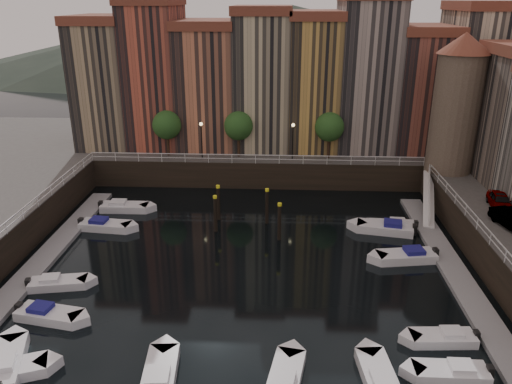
# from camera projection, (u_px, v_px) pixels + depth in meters

# --- Properties ---
(ground) EXTENTS (200.00, 200.00, 0.00)m
(ground) POSITION_uv_depth(u_px,v_px,m) (245.00, 260.00, 40.37)
(ground) COLOR black
(ground) RESTS_ON ground
(quay_far) EXTENTS (80.00, 20.00, 3.00)m
(quay_far) POSITION_uv_depth(u_px,v_px,m) (260.00, 150.00, 64.01)
(quay_far) COLOR black
(quay_far) RESTS_ON ground
(dock_left) EXTENTS (2.00, 28.00, 0.35)m
(dock_left) POSITION_uv_depth(u_px,v_px,m) (44.00, 259.00, 40.14)
(dock_left) COLOR gray
(dock_left) RESTS_ON ground
(dock_right) EXTENTS (2.00, 28.00, 0.35)m
(dock_right) POSITION_uv_depth(u_px,v_px,m) (453.00, 269.00, 38.61)
(dock_right) COLOR gray
(dock_right) RESTS_ON ground
(mountains) EXTENTS (145.00, 100.00, 18.00)m
(mountains) POSITION_uv_depth(u_px,v_px,m) (279.00, 43.00, 139.74)
(mountains) COLOR #2D382D
(mountains) RESTS_ON ground
(far_terrace) EXTENTS (48.70, 10.30, 17.50)m
(far_terrace) POSITION_uv_depth(u_px,v_px,m) (287.00, 79.00, 58.09)
(far_terrace) COLOR #978260
(far_terrace) RESTS_ON quay_far
(corner_tower) EXTENTS (5.20, 5.20, 13.80)m
(corner_tower) POSITION_uv_depth(u_px,v_px,m) (457.00, 102.00, 49.20)
(corner_tower) COLOR #6B5B4C
(corner_tower) RESTS_ON quay_right
(promenade_trees) EXTENTS (21.20, 3.20, 5.20)m
(promenade_trees) POSITION_uv_depth(u_px,v_px,m) (244.00, 126.00, 54.96)
(promenade_trees) COLOR black
(promenade_trees) RESTS_ON quay_far
(street_lamps) EXTENTS (10.36, 0.36, 4.18)m
(street_lamps) POSITION_uv_depth(u_px,v_px,m) (247.00, 134.00, 54.27)
(street_lamps) COLOR black
(street_lamps) RESTS_ON quay_far
(railings) EXTENTS (36.08, 34.04, 0.52)m
(railings) POSITION_uv_depth(u_px,v_px,m) (249.00, 194.00, 43.53)
(railings) COLOR white
(railings) RESTS_ON ground
(gangway) EXTENTS (2.78, 8.32, 3.73)m
(gangway) POSITION_uv_depth(u_px,v_px,m) (429.00, 196.00, 48.16)
(gangway) COLOR white
(gangway) RESTS_ON ground
(mooring_pilings) EXTENTS (6.15, 4.37, 3.78)m
(mooring_pilings) POSITION_uv_depth(u_px,v_px,m) (245.00, 212.00, 45.31)
(mooring_pilings) COLOR black
(mooring_pilings) RESTS_ON ground
(boat_left_0) EXTENTS (4.68, 3.10, 1.06)m
(boat_left_0) POSITION_uv_depth(u_px,v_px,m) (4.00, 372.00, 27.76)
(boat_left_0) COLOR silver
(boat_left_0) RESTS_ON ground
(boat_left_1) EXTENTS (4.71, 2.42, 1.06)m
(boat_left_1) POSITION_uv_depth(u_px,v_px,m) (48.00, 314.00, 32.80)
(boat_left_1) COLOR silver
(boat_left_1) RESTS_ON ground
(boat_left_2) EXTENTS (4.40, 2.27, 0.99)m
(boat_left_2) POSITION_uv_depth(u_px,v_px,m) (57.00, 283.00, 36.45)
(boat_left_2) COLOR silver
(boat_left_2) RESTS_ON ground
(boat_left_3) EXTENTS (4.95, 2.22, 1.12)m
(boat_left_3) POSITION_uv_depth(u_px,v_px,m) (104.00, 225.00, 45.56)
(boat_left_3) COLOR silver
(boat_left_3) RESTS_ON ground
(boat_left_4) EXTENTS (4.93, 1.84, 1.13)m
(boat_left_4) POSITION_uv_depth(u_px,v_px,m) (124.00, 207.00, 49.55)
(boat_left_4) COLOR silver
(boat_left_4) RESTS_ON ground
(boat_right_0) EXTENTS (4.35, 1.59, 1.00)m
(boat_right_0) POSITION_uv_depth(u_px,v_px,m) (452.00, 372.00, 27.75)
(boat_right_0) COLOR silver
(boat_right_0) RESTS_ON ground
(boat_right_1) EXTENTS (4.24, 1.76, 0.96)m
(boat_right_1) POSITION_uv_depth(u_px,v_px,m) (444.00, 338.00, 30.58)
(boat_right_1) COLOR silver
(boat_right_1) RESTS_ON ground
(boat_right_2) EXTENTS (5.09, 2.50, 1.14)m
(boat_right_2) POSITION_uv_depth(u_px,v_px,m) (407.00, 256.00, 40.11)
(boat_right_2) COLOR silver
(boat_right_2) RESTS_ON ground
(boat_right_3) EXTENTS (5.38, 2.80, 1.20)m
(boat_right_3) POSITION_uv_depth(u_px,v_px,m) (386.00, 228.00, 44.97)
(boat_right_3) COLOR silver
(boat_right_3) RESTS_ON ground
(boat_right_4) EXTENTS (4.52, 1.83, 1.03)m
(boat_right_4) POSITION_uv_depth(u_px,v_px,m) (392.00, 225.00, 45.65)
(boat_right_4) COLOR silver
(boat_right_4) RESTS_ON ground
(boat_near_0) EXTENTS (3.09, 5.00, 1.12)m
(boat_near_0) POSITION_uv_depth(u_px,v_px,m) (6.00, 364.00, 28.33)
(boat_near_0) COLOR silver
(boat_near_0) RESTS_ON ground
(boat_near_1) EXTENTS (2.18, 4.93, 1.11)m
(boat_near_1) POSITION_uv_depth(u_px,v_px,m) (160.00, 377.00, 27.39)
(boat_near_1) COLOR silver
(boat_near_1) RESTS_ON ground
(boat_near_2) EXTENTS (2.47, 4.81, 1.08)m
(boat_near_2) POSITION_uv_depth(u_px,v_px,m) (285.00, 380.00, 27.16)
(boat_near_2) COLOR silver
(boat_near_2) RESTS_ON ground
(boat_near_3) EXTENTS (2.15, 4.80, 1.08)m
(boat_near_3) POSITION_uv_depth(u_px,v_px,m) (380.00, 380.00, 27.18)
(boat_near_3) COLOR silver
(boat_near_3) RESTS_ON ground
(car_a) EXTENTS (2.04, 4.02, 1.31)m
(car_a) POSITION_uv_depth(u_px,v_px,m) (500.00, 202.00, 42.25)
(car_a) COLOR gray
(car_a) RESTS_ON quay_right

